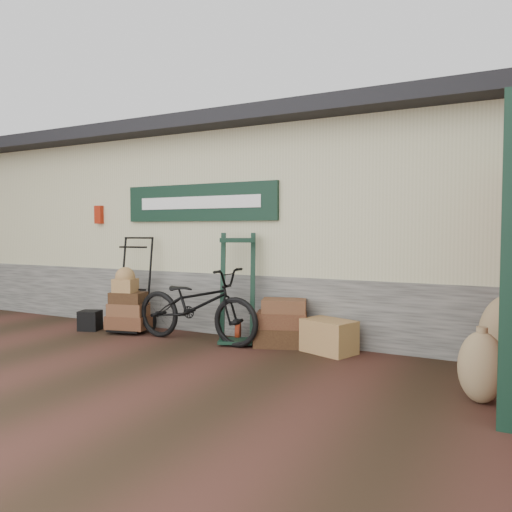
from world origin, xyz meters
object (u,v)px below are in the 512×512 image
(suitcase_stack, at_px, (282,322))
(bicycle, at_px, (196,301))
(porter_trolley, at_px, (134,283))
(wicker_hamper, at_px, (329,336))
(black_trunk, at_px, (90,320))
(green_barrow, at_px, (237,288))

(suitcase_stack, height_order, bicycle, bicycle)
(suitcase_stack, bearing_deg, porter_trolley, -176.85)
(wicker_hamper, height_order, black_trunk, wicker_hamper)
(bicycle, bearing_deg, porter_trolley, 82.99)
(wicker_hamper, distance_m, black_trunk, 3.75)
(porter_trolley, height_order, black_trunk, porter_trolley)
(porter_trolley, distance_m, bicycle, 1.31)
(suitcase_stack, distance_m, wicker_hamper, 0.69)
(wicker_hamper, height_order, bicycle, bicycle)
(suitcase_stack, xyz_separation_m, black_trunk, (-3.06, -0.42, -0.17))
(black_trunk, bearing_deg, green_barrow, 7.67)
(black_trunk, relative_size, bicycle, 0.15)
(porter_trolley, bearing_deg, suitcase_stack, -9.51)
(suitcase_stack, height_order, black_trunk, suitcase_stack)
(porter_trolley, relative_size, wicker_hamper, 2.30)
(suitcase_stack, bearing_deg, black_trunk, -172.24)
(wicker_hamper, bearing_deg, black_trunk, -174.58)
(suitcase_stack, bearing_deg, green_barrow, -171.93)
(wicker_hamper, bearing_deg, suitcase_stack, 174.78)
(black_trunk, bearing_deg, suitcase_stack, 7.76)
(porter_trolley, bearing_deg, bicycle, -21.20)
(suitcase_stack, relative_size, bicycle, 0.36)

